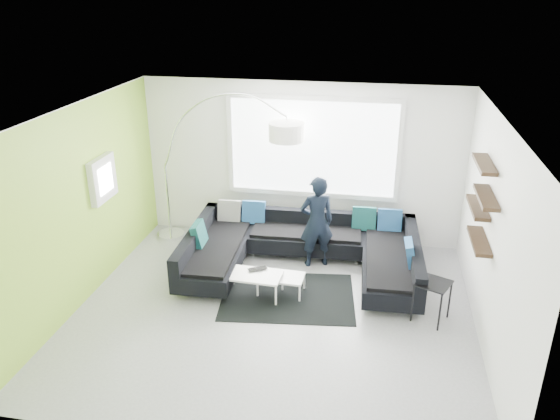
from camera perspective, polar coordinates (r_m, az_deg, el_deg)
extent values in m
plane|color=gray|center=(7.82, -0.70, -10.57)|extent=(5.50, 5.50, 0.00)
cube|color=white|center=(9.45, 2.22, 4.92)|extent=(5.50, 0.04, 2.80)
cube|color=white|center=(5.03, -6.45, -12.64)|extent=(5.50, 0.04, 2.80)
cube|color=white|center=(8.11, -20.18, 0.36)|extent=(0.04, 5.00, 2.80)
cube|color=white|center=(7.18, 21.33, -2.72)|extent=(0.04, 5.00, 2.80)
cube|color=white|center=(6.70, -0.82, 9.83)|extent=(5.50, 5.00, 0.04)
cube|color=#93C638|center=(8.10, -20.12, 0.35)|extent=(0.01, 5.00, 2.80)
cube|color=white|center=(9.30, 3.43, 6.53)|extent=(2.96, 0.06, 1.68)
cube|color=silver|center=(8.49, -17.99, 3.10)|extent=(0.12, 0.66, 0.66)
cube|color=black|center=(7.41, 20.34, 0.74)|extent=(0.20, 1.24, 0.95)
cube|color=black|center=(8.68, 2.28, -5.48)|extent=(3.69, 2.37, 0.38)
cube|color=black|center=(8.53, 2.32, -3.52)|extent=(3.69, 2.37, 0.28)
cube|color=navy|center=(8.50, 2.32, -3.18)|extent=(3.23, 0.31, 0.40)
cube|color=black|center=(8.15, 0.83, -9.02)|extent=(2.09, 1.63, 0.01)
cube|color=white|center=(8.14, -1.32, -7.70)|extent=(1.08, 0.66, 0.34)
cube|color=black|center=(7.79, 15.52, -9.15)|extent=(0.56, 0.56, 0.58)
imported|color=black|center=(8.70, 3.85, -1.25)|extent=(0.81, 0.75, 1.52)
imported|color=black|center=(8.11, -2.28, -6.32)|extent=(0.45, 0.43, 0.02)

